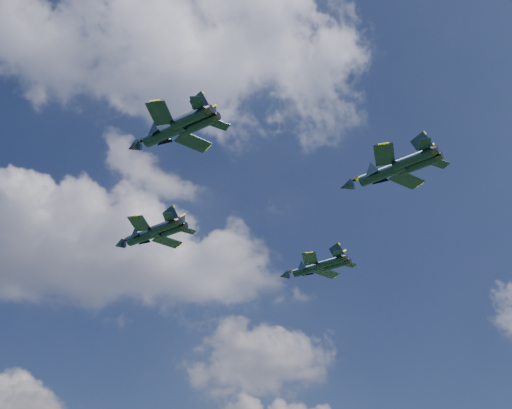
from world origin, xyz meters
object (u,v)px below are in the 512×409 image
object	(u,v)px
jet_lead	(142,236)
jet_slot	(379,173)
jet_left	(162,134)
jet_right	(307,269)

from	to	relation	value
jet_lead	jet_slot	bearing A→B (deg)	-90.82
jet_left	jet_slot	world-z (taller)	jet_left
jet_right	jet_slot	size ratio (longest dim) A/B	0.94
jet_lead	jet_right	xyz separation A→B (m)	(27.92, 1.30, -3.50)
jet_left	jet_lead	bearing A→B (deg)	46.13
jet_lead	jet_left	size ratio (longest dim) A/B	1.07
jet_left	jet_right	world-z (taller)	jet_left
jet_left	jet_right	xyz separation A→B (m)	(24.69, 31.55, -1.14)
jet_left	jet_right	size ratio (longest dim) A/B	1.05
jet_right	jet_slot	distance (m)	29.08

